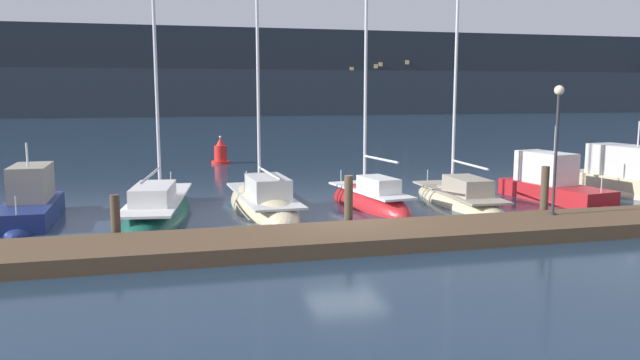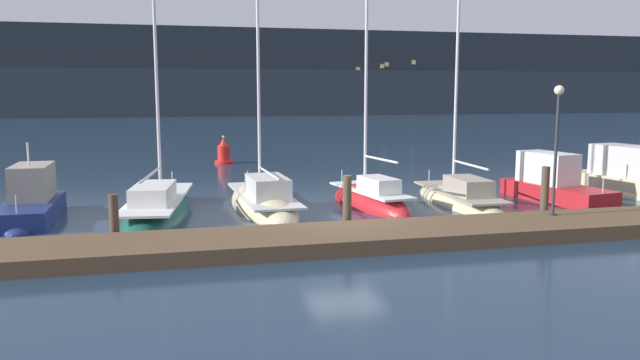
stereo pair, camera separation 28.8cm
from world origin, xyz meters
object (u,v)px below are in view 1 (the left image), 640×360
(sailboat_berth_4, at_px, (263,205))
(sailboat_berth_6, at_px, (458,200))
(dock_lamppost, at_px, (557,130))
(motorboat_berth_8, at_px, (635,187))
(motorboat_berth_2, at_px, (31,211))
(sailboat_berth_3, at_px, (158,212))
(channel_buoy, at_px, (221,153))
(motorboat_berth_7, at_px, (552,191))
(sailboat_berth_5, at_px, (370,204))

(sailboat_berth_4, relative_size, sailboat_berth_6, 1.05)
(sailboat_berth_6, bearing_deg, dock_lamppost, -79.57)
(motorboat_berth_8, height_order, dock_lamppost, dock_lamppost)
(motorboat_berth_2, distance_m, dock_lamppost, 18.37)
(sailboat_berth_3, xyz_separation_m, sailboat_berth_6, (11.95, -0.29, 0.00))
(motorboat_berth_8, bearing_deg, sailboat_berth_3, 179.03)
(channel_buoy, xyz_separation_m, dock_lamppost, (9.06, -21.69, 2.67))
(motorboat_berth_2, height_order, channel_buoy, motorboat_berth_2)
(sailboat_berth_4, xyz_separation_m, motorboat_berth_7, (12.11, -1.19, 0.26))
(motorboat_berth_7, bearing_deg, sailboat_berth_3, 177.84)
(sailboat_berth_3, height_order, sailboat_berth_4, sailboat_berth_3)
(sailboat_berth_6, xyz_separation_m, dock_lamppost, (0.92, -5.01, 3.17))
(motorboat_berth_2, bearing_deg, sailboat_berth_5, -1.99)
(motorboat_berth_8, bearing_deg, dock_lamppost, -146.86)
(motorboat_berth_2, relative_size, sailboat_berth_3, 0.41)
(motorboat_berth_8, xyz_separation_m, channel_buoy, (-16.65, 16.73, 0.27))
(sailboat_berth_3, distance_m, sailboat_berth_5, 8.18)
(sailboat_berth_5, bearing_deg, motorboat_berth_2, 178.01)
(sailboat_berth_4, height_order, sailboat_berth_6, sailboat_berth_4)
(sailboat_berth_6, xyz_separation_m, motorboat_berth_8, (8.52, -0.06, 0.23))
(sailboat_berth_5, distance_m, motorboat_berth_8, 12.29)
(channel_buoy, height_order, dock_lamppost, dock_lamppost)
(motorboat_berth_7, bearing_deg, sailboat_berth_5, 176.58)
(motorboat_berth_2, relative_size, sailboat_berth_5, 0.59)
(sailboat_berth_3, xyz_separation_m, motorboat_berth_8, (20.47, -0.35, 0.23))
(sailboat_berth_5, height_order, channel_buoy, sailboat_berth_5)
(sailboat_berth_3, relative_size, sailboat_berth_4, 1.20)
(dock_lamppost, bearing_deg, sailboat_berth_4, 146.43)
(motorboat_berth_2, xyz_separation_m, channel_buoy, (8.19, 16.08, 0.30))
(motorboat_berth_8, xyz_separation_m, dock_lamppost, (-7.60, -4.96, 2.94))
(sailboat_berth_4, bearing_deg, motorboat_berth_2, -178.09)
(sailboat_berth_3, xyz_separation_m, dock_lamppost, (12.87, -5.30, 3.17))
(sailboat_berth_3, bearing_deg, sailboat_berth_6, -1.39)
(sailboat_berth_3, xyz_separation_m, sailboat_berth_4, (4.00, 0.58, -0.02))
(sailboat_berth_4, bearing_deg, channel_buoy, 90.69)
(motorboat_berth_2, distance_m, sailboat_berth_5, 12.57)
(sailboat_berth_3, bearing_deg, motorboat_berth_2, 176.05)
(sailboat_berth_5, height_order, motorboat_berth_7, sailboat_berth_5)
(sailboat_berth_6, relative_size, channel_buoy, 6.11)
(channel_buoy, distance_m, dock_lamppost, 23.66)
(sailboat_berth_5, xyz_separation_m, channel_buoy, (-4.37, 16.52, 0.52))
(sailboat_berth_4, bearing_deg, motorboat_berth_8, -3.22)
(sailboat_berth_5, distance_m, sailboat_berth_6, 3.77)
(motorboat_berth_7, relative_size, motorboat_berth_8, 0.79)
(motorboat_berth_8, bearing_deg, sailboat_berth_6, 179.62)
(motorboat_berth_7, bearing_deg, sailboat_berth_6, 175.63)
(motorboat_berth_2, height_order, motorboat_berth_8, motorboat_berth_8)
(dock_lamppost, bearing_deg, sailboat_berth_6, 100.43)
(sailboat_berth_6, height_order, motorboat_berth_8, sailboat_berth_6)
(motorboat_berth_2, xyz_separation_m, dock_lamppost, (17.24, -5.61, 2.97))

